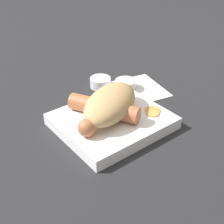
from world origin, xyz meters
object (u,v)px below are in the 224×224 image
bread_roll (109,104)px  condiment_cup_far (100,83)px  sausage (104,108)px  condiment_cup_near (125,85)px  food_tray (112,121)px

bread_roll → condiment_cup_far: 0.18m
condiment_cup_far → sausage: bearing=-123.8°
sausage → condiment_cup_far: sausage is taller
condiment_cup_near → condiment_cup_far: size_ratio=1.00×
sausage → bread_roll: bearing=-42.4°
bread_roll → condiment_cup_near: bearing=37.7°
food_tray → bread_roll: size_ratio=1.16×
sausage → condiment_cup_far: size_ratio=3.16×
sausage → condiment_cup_near: sausage is taller
bread_roll → condiment_cup_near: bread_roll is taller
bread_roll → condiment_cup_far: (0.09, 0.15, -0.04)m
condiment_cup_far → condiment_cup_near: bearing=-49.9°
condiment_cup_far → food_tray: bearing=-118.5°
food_tray → condiment_cup_near: same height
sausage → condiment_cup_near: bearing=34.2°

